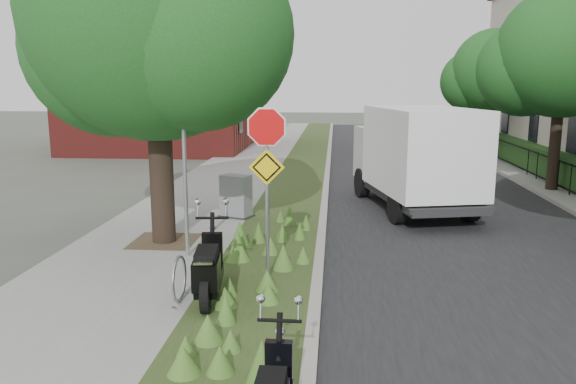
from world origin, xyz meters
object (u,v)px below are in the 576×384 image
Objects in this scene: utility_cabinet at (236,197)px; sign_assembly at (267,158)px; box_truck at (415,154)px; scooter_near at (208,275)px.

sign_assembly is at bearing -73.40° from utility_cabinet.
utility_cabinet is at bearing 106.60° from sign_assembly.
sign_assembly is 5.18m from utility_cabinet.
utility_cabinet is (-4.86, -1.71, -0.98)m from box_truck.
utility_cabinet reaches higher than scooter_near.
sign_assembly reaches higher than scooter_near.
utility_cabinet is (-0.57, 5.84, 0.08)m from scooter_near.
sign_assembly is at bearing 54.01° from scooter_near.
utility_cabinet is at bearing -160.57° from box_truck.
sign_assembly is 1.66× the size of scooter_near.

